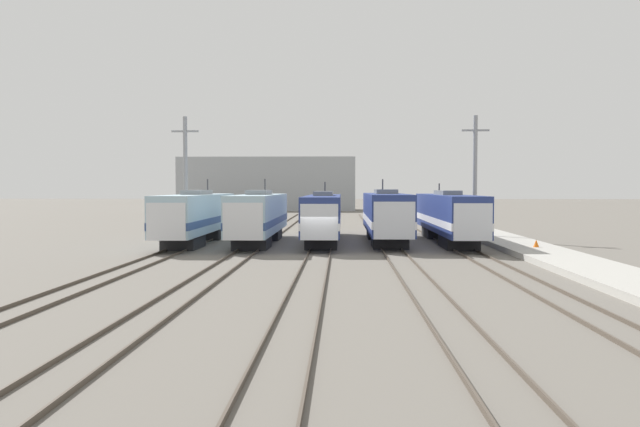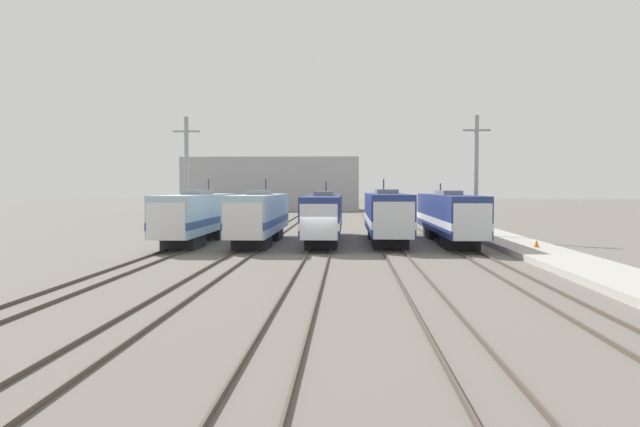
% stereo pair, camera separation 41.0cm
% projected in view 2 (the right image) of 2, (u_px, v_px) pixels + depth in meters
% --- Properties ---
extents(ground_plane, '(400.00, 400.00, 0.00)m').
position_uv_depth(ground_plane, '(319.00, 254.00, 41.41)').
color(ground_plane, '#666059').
extents(rail_pair_far_left, '(1.50, 120.00, 0.15)m').
position_uv_depth(rail_pair_far_left, '(170.00, 252.00, 41.85)').
color(rail_pair_far_left, '#4C4238').
rests_on(rail_pair_far_left, ground_plane).
extents(rail_pair_center_left, '(1.51, 120.00, 0.15)m').
position_uv_depth(rail_pair_center_left, '(244.00, 253.00, 41.63)').
color(rail_pair_center_left, '#4C4238').
rests_on(rail_pair_center_left, ground_plane).
extents(rail_pair_center, '(1.51, 120.00, 0.15)m').
position_uv_depth(rail_pair_center, '(319.00, 253.00, 41.40)').
color(rail_pair_center, '#4C4238').
rests_on(rail_pair_center, ground_plane).
extents(rail_pair_center_right, '(1.51, 120.00, 0.15)m').
position_uv_depth(rail_pair_center_right, '(394.00, 253.00, 41.18)').
color(rail_pair_center_right, '#4C4238').
rests_on(rail_pair_center_right, ground_plane).
extents(rail_pair_far_right, '(1.50, 120.00, 0.15)m').
position_uv_depth(rail_pair_far_right, '(471.00, 254.00, 40.96)').
color(rail_pair_far_right, '#4C4238').
rests_on(rail_pair_far_right, ground_plane).
extents(locomotive_far_left, '(2.86, 17.72, 5.14)m').
position_uv_depth(locomotive_far_left, '(197.00, 216.00, 49.11)').
color(locomotive_far_left, '#232326').
rests_on(locomotive_far_left, ground_plane).
extents(locomotive_center_left, '(2.93, 16.45, 5.15)m').
position_uv_depth(locomotive_center_left, '(259.00, 216.00, 48.59)').
color(locomotive_center_left, '#232326').
rests_on(locomotive_center_left, ground_plane).
extents(locomotive_center, '(2.76, 19.22, 4.92)m').
position_uv_depth(locomotive_center, '(324.00, 216.00, 50.07)').
color(locomotive_center, black).
rests_on(locomotive_center, ground_plane).
extents(locomotive_center_right, '(3.05, 17.00, 5.14)m').
position_uv_depth(locomotive_center_right, '(387.00, 215.00, 49.58)').
color(locomotive_center_right, black).
rests_on(locomotive_center_right, ground_plane).
extents(locomotive_far_right, '(2.76, 19.77, 4.79)m').
position_uv_depth(locomotive_far_right, '(449.00, 216.00, 49.70)').
color(locomotive_far_right, black).
rests_on(locomotive_far_right, ground_plane).
extents(catenary_tower_left, '(2.34, 0.37, 10.53)m').
position_uv_depth(catenary_tower_left, '(187.00, 176.00, 53.95)').
color(catenary_tower_left, gray).
rests_on(catenary_tower_left, ground_plane).
extents(catenary_tower_right, '(2.34, 0.37, 10.53)m').
position_uv_depth(catenary_tower_right, '(476.00, 176.00, 52.85)').
color(catenary_tower_right, gray).
rests_on(catenary_tower_right, ground_plane).
extents(platform, '(4.00, 120.00, 0.38)m').
position_uv_depth(platform, '(540.00, 252.00, 40.75)').
color(platform, '#A8A59E').
rests_on(platform, ground_plane).
extents(traffic_cone, '(0.39, 0.39, 0.51)m').
position_uv_depth(traffic_cone, '(537.00, 243.00, 42.19)').
color(traffic_cone, orange).
rests_on(traffic_cone, platform).
extents(depot_building, '(33.76, 11.09, 10.20)m').
position_uv_depth(depot_building, '(272.00, 184.00, 122.15)').
color(depot_building, '#9EA3A8').
rests_on(depot_building, ground_plane).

